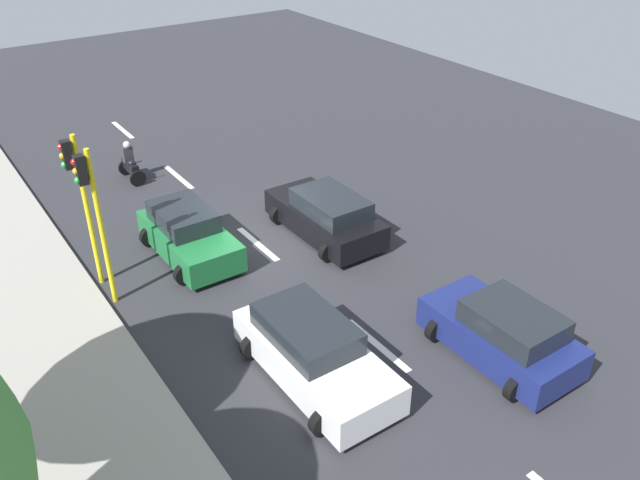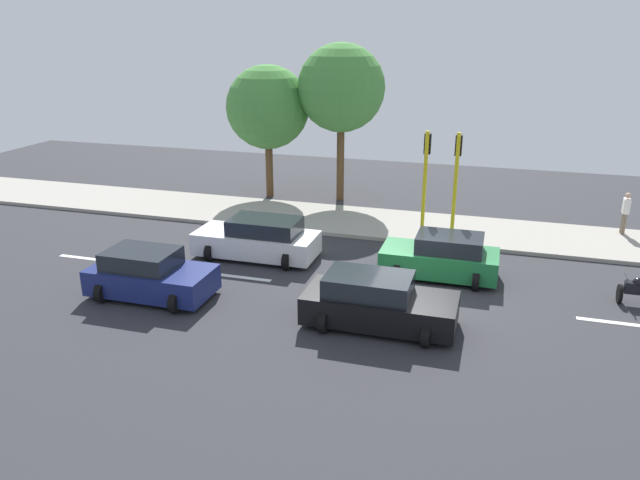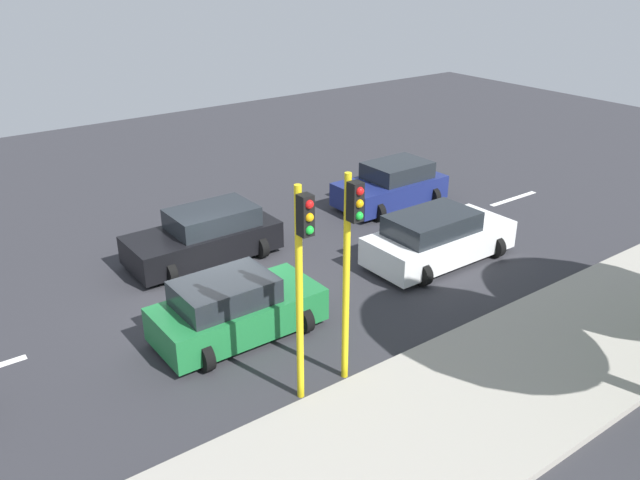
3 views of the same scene
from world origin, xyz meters
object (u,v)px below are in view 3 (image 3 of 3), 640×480
object	(u,v)px
car_dark_blue	(392,186)
traffic_light_midblock	(302,268)
traffic_light_corner	(350,252)
car_white	(438,238)
car_green	(235,309)
car_black	(205,237)

from	to	relation	value
car_dark_blue	traffic_light_midblock	bearing A→B (deg)	-51.15
car_dark_blue	traffic_light_corner	world-z (taller)	traffic_light_corner
car_dark_blue	traffic_light_corner	size ratio (longest dim) A/B	0.86
car_white	car_green	distance (m)	6.64
car_black	traffic_light_corner	bearing A→B (deg)	-2.74
car_dark_blue	traffic_light_midblock	xyz separation A→B (m)	(7.03, -8.73, 2.22)
car_black	traffic_light_corner	size ratio (longest dim) A/B	0.96
car_green	traffic_light_corner	xyz separation A→B (m)	(2.83, 1.03, 2.22)
car_white	car_black	world-z (taller)	same
car_black	traffic_light_corner	xyz separation A→B (m)	(6.95, -0.33, 2.22)
car_dark_blue	car_white	bearing A→B (deg)	-25.76
car_white	traffic_light_midblock	bearing A→B (deg)	-66.76
car_white	car_dark_blue	bearing A→B (deg)	154.24
car_white	car_green	world-z (taller)	same
car_white	traffic_light_midblock	xyz separation A→B (m)	(2.89, -6.73, 2.22)
car_dark_blue	traffic_light_corner	xyz separation A→B (m)	(7.03, -7.60, 2.22)
traffic_light_corner	car_green	bearing A→B (deg)	-159.92
car_white	traffic_light_corner	world-z (taller)	traffic_light_corner
car_white	car_dark_blue	size ratio (longest dim) A/B	1.16
traffic_light_corner	traffic_light_midblock	distance (m)	1.13
car_dark_blue	traffic_light_corner	bearing A→B (deg)	-47.24
car_dark_blue	car_black	xyz separation A→B (m)	(0.08, -7.27, 0.00)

